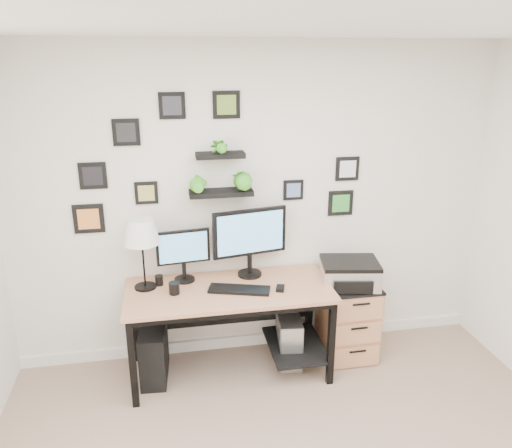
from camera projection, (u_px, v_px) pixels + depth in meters
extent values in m
plane|color=white|center=(357.00, 20.00, 1.82)|extent=(4.00, 4.00, 0.00)
plane|color=silver|center=(256.00, 206.00, 4.10)|extent=(4.00, 0.00, 4.00)
cube|color=white|center=(257.00, 339.00, 4.49)|extent=(4.00, 0.03, 0.10)
cube|color=tan|center=(229.00, 290.00, 3.89)|extent=(1.60, 0.70, 0.03)
cube|color=black|center=(229.00, 295.00, 3.90)|extent=(1.54, 0.64, 0.05)
cube|color=black|center=(225.00, 302.00, 4.28)|extent=(1.44, 0.02, 0.41)
cube|color=black|center=(296.00, 345.00, 4.16)|extent=(0.45, 0.63, 0.03)
cube|color=black|center=(133.00, 364.00, 3.60)|extent=(0.05, 0.05, 0.72)
cube|color=black|center=(136.00, 322.00, 4.16)|extent=(0.05, 0.05, 0.72)
cube|color=black|center=(331.00, 343.00, 3.86)|extent=(0.05, 0.05, 0.72)
cube|color=black|center=(309.00, 307.00, 4.42)|extent=(0.05, 0.05, 0.72)
cylinder|color=black|center=(185.00, 279.00, 4.02)|extent=(0.18, 0.18, 0.02)
cylinder|color=black|center=(184.00, 271.00, 4.00)|extent=(0.04, 0.04, 0.15)
cube|color=black|center=(183.00, 247.00, 3.93)|extent=(0.42, 0.08, 0.28)
cube|color=#59A5D8|center=(183.00, 248.00, 3.91)|extent=(0.38, 0.05, 0.24)
cylinder|color=black|center=(250.00, 274.00, 4.12)|extent=(0.23, 0.23, 0.02)
cylinder|color=black|center=(250.00, 264.00, 4.09)|extent=(0.05, 0.05, 0.18)
cube|color=black|center=(250.00, 232.00, 3.99)|extent=(0.61, 0.15, 0.38)
cube|color=#59A5D8|center=(251.00, 233.00, 3.97)|extent=(0.54, 0.11, 0.33)
cube|color=black|center=(239.00, 289.00, 3.84)|extent=(0.49, 0.28, 0.02)
cube|color=black|center=(280.00, 288.00, 3.86)|extent=(0.09, 0.11, 0.03)
cylinder|color=black|center=(145.00, 287.00, 3.90)|extent=(0.17, 0.17, 0.02)
cylinder|color=black|center=(143.00, 256.00, 3.81)|extent=(0.01, 0.01, 0.51)
cone|color=white|center=(141.00, 231.00, 3.75)|extent=(0.28, 0.28, 0.19)
cylinder|color=black|center=(174.00, 288.00, 3.79)|extent=(0.08, 0.08, 0.09)
cylinder|color=black|center=(159.00, 280.00, 3.93)|extent=(0.06, 0.06, 0.08)
cube|color=black|center=(154.00, 352.00, 3.98)|extent=(0.23, 0.46, 0.44)
cube|color=gray|center=(289.00, 338.00, 4.21)|extent=(0.24, 0.44, 0.42)
cube|color=silver|center=(292.00, 352.00, 4.02)|extent=(0.17, 0.03, 0.39)
cube|color=tan|center=(347.00, 318.00, 4.29)|extent=(0.42, 0.50, 0.65)
cube|color=black|center=(350.00, 283.00, 4.18)|extent=(0.43, 0.51, 0.02)
cube|color=tan|center=(357.00, 357.00, 4.12)|extent=(0.39, 0.02, 0.18)
cylinder|color=black|center=(358.00, 352.00, 4.09)|extent=(0.14, 0.02, 0.02)
cube|color=tan|center=(358.00, 334.00, 4.05)|extent=(0.39, 0.02, 0.18)
cylinder|color=black|center=(360.00, 328.00, 4.02)|extent=(0.14, 0.02, 0.02)
cube|color=tan|center=(360.00, 310.00, 3.98)|extent=(0.39, 0.02, 0.18)
cylinder|color=black|center=(361.00, 304.00, 3.95)|extent=(0.14, 0.02, 0.02)
cube|color=silver|center=(349.00, 275.00, 4.10)|extent=(0.51, 0.43, 0.18)
cube|color=black|center=(350.00, 263.00, 4.07)|extent=(0.51, 0.43, 0.03)
cube|color=black|center=(354.00, 288.00, 3.93)|extent=(0.31, 0.07, 0.10)
cube|color=black|center=(221.00, 193.00, 3.92)|extent=(0.50, 0.18, 0.04)
cube|color=black|center=(220.00, 155.00, 3.81)|extent=(0.38, 0.15, 0.04)
imported|color=green|center=(199.00, 174.00, 3.84)|extent=(0.15, 0.12, 0.27)
imported|color=green|center=(242.00, 172.00, 3.89)|extent=(0.15, 0.15, 0.27)
imported|color=green|center=(220.00, 136.00, 3.76)|extent=(0.13, 0.09, 0.25)
cube|color=black|center=(126.00, 132.00, 3.71)|extent=(0.20, 0.02, 0.20)
cube|color=black|center=(126.00, 133.00, 3.70)|extent=(0.14, 0.00, 0.14)
cube|color=black|center=(172.00, 106.00, 3.71)|extent=(0.20, 0.02, 0.20)
cube|color=#2A2A33|center=(172.00, 106.00, 3.70)|extent=(0.14, 0.00, 0.14)
cube|color=black|center=(146.00, 193.00, 3.89)|extent=(0.18, 0.02, 0.18)
cube|color=#A79A4D|center=(146.00, 193.00, 3.88)|extent=(0.12, 0.00, 0.12)
cube|color=black|center=(341.00, 203.00, 4.22)|extent=(0.21, 0.02, 0.21)
cube|color=green|center=(341.00, 203.00, 4.21)|extent=(0.15, 0.00, 0.15)
cube|color=black|center=(89.00, 219.00, 3.87)|extent=(0.23, 0.02, 0.23)
cube|color=orange|center=(89.00, 219.00, 3.86)|extent=(0.16, 0.00, 0.16)
cube|color=black|center=(226.00, 105.00, 3.78)|extent=(0.21, 0.02, 0.21)
cube|color=olive|center=(227.00, 105.00, 3.77)|extent=(0.15, 0.00, 0.15)
cube|color=black|center=(93.00, 176.00, 3.77)|extent=(0.20, 0.02, 0.20)
cube|color=black|center=(93.00, 176.00, 3.76)|extent=(0.14, 0.00, 0.14)
cube|color=black|center=(293.00, 190.00, 4.10)|extent=(0.17, 0.02, 0.17)
cube|color=#5C70A2|center=(294.00, 190.00, 4.09)|extent=(0.12, 0.00, 0.12)
cube|color=black|center=(347.00, 169.00, 4.13)|extent=(0.20, 0.02, 0.20)
cube|color=silver|center=(348.00, 169.00, 4.12)|extent=(0.14, 0.00, 0.14)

